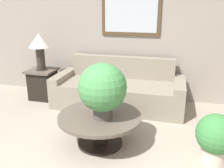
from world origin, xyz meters
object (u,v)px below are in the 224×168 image
(coffee_table, at_px, (100,123))
(side_table, at_px, (43,84))
(potted_plant_on_table, at_px, (102,89))
(potted_plant_floor, at_px, (216,137))
(couch_main, at_px, (119,91))
(table_lamp, at_px, (39,45))

(coffee_table, height_order, side_table, side_table)
(coffee_table, height_order, potted_plant_on_table, potted_plant_on_table)
(potted_plant_floor, bearing_deg, potted_plant_on_table, -179.13)
(couch_main, relative_size, side_table, 3.98)
(coffee_table, xyz_separation_m, table_lamp, (-1.52, 1.30, 0.73))
(table_lamp, bearing_deg, coffee_table, -40.36)
(couch_main, xyz_separation_m, potted_plant_floor, (1.44, -1.34, 0.05))
(table_lamp, xyz_separation_m, potted_plant_on_table, (1.58, -1.35, -0.24))
(table_lamp, height_order, potted_plant_on_table, table_lamp)
(table_lamp, relative_size, potted_plant_floor, 1.14)
(side_table, xyz_separation_m, table_lamp, (0.00, 0.00, 0.74))
(couch_main, xyz_separation_m, side_table, (-1.47, -0.01, 0.01))
(couch_main, height_order, potted_plant_floor, couch_main)
(couch_main, xyz_separation_m, coffee_table, (0.05, -1.30, 0.03))
(coffee_table, height_order, potted_plant_floor, potted_plant_floor)
(side_table, distance_m, potted_plant_on_table, 2.14)
(couch_main, height_order, potted_plant_on_table, potted_plant_on_table)
(potted_plant_on_table, xyz_separation_m, potted_plant_floor, (1.32, 0.02, -0.47))
(table_lamp, distance_m, potted_plant_floor, 3.27)
(coffee_table, relative_size, potted_plant_floor, 1.80)
(side_table, relative_size, potted_plant_on_table, 0.82)
(potted_plant_on_table, bearing_deg, table_lamp, 139.46)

